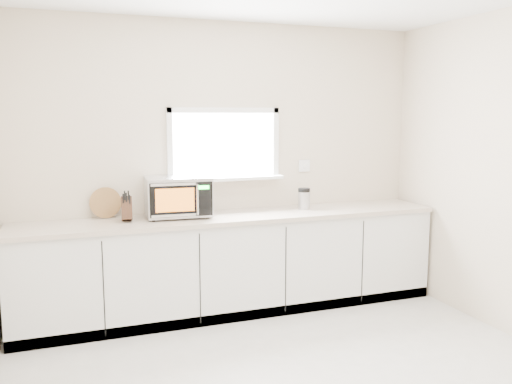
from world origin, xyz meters
name	(u,v)px	position (x,y,z in m)	size (l,w,h in m)	color
back_wall	(224,164)	(0.00, 2.00, 1.36)	(4.00, 0.17, 2.70)	beige
cabinets	(234,265)	(0.00, 1.70, 0.44)	(3.92, 0.60, 0.88)	silver
countertop	(234,217)	(0.00, 1.69, 0.90)	(3.92, 0.64, 0.04)	beige
microwave	(178,196)	(-0.50, 1.78, 1.11)	(0.59, 0.50, 0.37)	black
knife_block	(127,208)	(-0.96, 1.72, 1.04)	(0.11, 0.20, 0.27)	#4A311A
cutting_board	(105,203)	(-1.12, 1.94, 1.06)	(0.28, 0.28, 0.02)	olive
coffee_grinder	(304,198)	(0.74, 1.76, 1.02)	(0.12, 0.12, 0.21)	#B3B5BA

